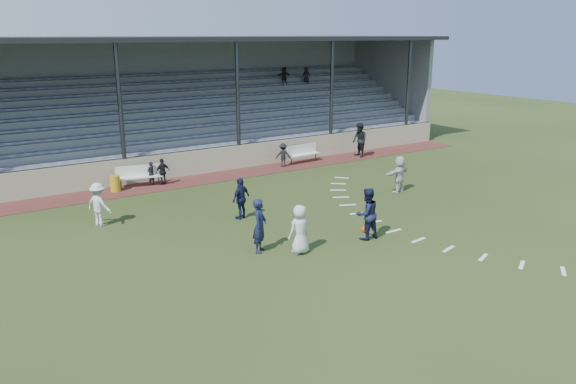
{
  "coord_description": "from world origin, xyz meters",
  "views": [
    {
      "loc": [
        -10.66,
        -13.6,
        6.76
      ],
      "look_at": [
        0.0,
        2.5,
        1.3
      ],
      "focal_mm": 35.0,
      "sensor_mm": 36.0,
      "label": 1
    }
  ],
  "objects_px": {
    "bench_left": "(139,174)",
    "trash_bin": "(115,183)",
    "official": "(360,140)",
    "bench_right": "(303,152)",
    "football": "(364,229)",
    "player_navy_lead": "(260,226)",
    "player_white_lead": "(300,229)"
  },
  "relations": [
    {
      "from": "football",
      "to": "player_white_lead",
      "type": "relative_size",
      "value": 0.14
    },
    {
      "from": "player_navy_lead",
      "to": "official",
      "type": "xyz_separation_m",
      "value": [
        12.03,
        9.23,
        0.09
      ]
    },
    {
      "from": "bench_left",
      "to": "official",
      "type": "relative_size",
      "value": 1.07
    },
    {
      "from": "trash_bin",
      "to": "football",
      "type": "xyz_separation_m",
      "value": [
        5.71,
        -10.14,
        -0.26
      ]
    },
    {
      "from": "bench_left",
      "to": "official",
      "type": "height_order",
      "value": "official"
    },
    {
      "from": "football",
      "to": "player_white_lead",
      "type": "height_order",
      "value": "player_white_lead"
    },
    {
      "from": "bench_right",
      "to": "player_navy_lead",
      "type": "height_order",
      "value": "player_navy_lead"
    },
    {
      "from": "bench_left",
      "to": "player_navy_lead",
      "type": "distance_m",
      "value": 9.99
    },
    {
      "from": "football",
      "to": "player_white_lead",
      "type": "distance_m",
      "value": 3.1
    },
    {
      "from": "official",
      "to": "player_navy_lead",
      "type": "bearing_deg",
      "value": -44.2
    },
    {
      "from": "bench_left",
      "to": "trash_bin",
      "type": "xyz_separation_m",
      "value": [
        -1.18,
        -0.3,
        -0.21
      ]
    },
    {
      "from": "bench_left",
      "to": "player_white_lead",
      "type": "relative_size",
      "value": 1.28
    },
    {
      "from": "bench_left",
      "to": "trash_bin",
      "type": "distance_m",
      "value": 1.23
    },
    {
      "from": "trash_bin",
      "to": "player_navy_lead",
      "type": "xyz_separation_m",
      "value": [
        1.7,
        -9.68,
        0.51
      ]
    },
    {
      "from": "player_white_lead",
      "to": "player_navy_lead",
      "type": "distance_m",
      "value": 1.28
    },
    {
      "from": "bench_left",
      "to": "player_navy_lead",
      "type": "relative_size",
      "value": 1.16
    },
    {
      "from": "player_navy_lead",
      "to": "trash_bin",
      "type": "bearing_deg",
      "value": 55.5
    },
    {
      "from": "bench_right",
      "to": "player_white_lead",
      "type": "xyz_separation_m",
      "value": [
        -7.56,
        -10.68,
        0.21
      ]
    },
    {
      "from": "bench_right",
      "to": "trash_bin",
      "type": "height_order",
      "value": "bench_right"
    },
    {
      "from": "football",
      "to": "bench_right",
      "type": "bearing_deg",
      "value": 66.23
    },
    {
      "from": "bench_right",
      "to": "football",
      "type": "xyz_separation_m",
      "value": [
        -4.55,
        -10.34,
        -0.47
      ]
    },
    {
      "from": "football",
      "to": "official",
      "type": "xyz_separation_m",
      "value": [
        8.02,
        9.7,
        0.86
      ]
    },
    {
      "from": "player_navy_lead",
      "to": "bench_left",
      "type": "bearing_deg",
      "value": 48.54
    },
    {
      "from": "trash_bin",
      "to": "bench_left",
      "type": "bearing_deg",
      "value": 14.21
    },
    {
      "from": "bench_left",
      "to": "bench_right",
      "type": "relative_size",
      "value": 1.01
    },
    {
      "from": "official",
      "to": "bench_right",
      "type": "bearing_deg",
      "value": -92.21
    },
    {
      "from": "bench_left",
      "to": "football",
      "type": "relative_size",
      "value": 8.83
    },
    {
      "from": "bench_left",
      "to": "player_white_lead",
      "type": "bearing_deg",
      "value": -70.42
    },
    {
      "from": "bench_right",
      "to": "official",
      "type": "distance_m",
      "value": 3.55
    },
    {
      "from": "bench_right",
      "to": "player_white_lead",
      "type": "distance_m",
      "value": 13.09
    },
    {
      "from": "player_white_lead",
      "to": "official",
      "type": "distance_m",
      "value": 14.91
    },
    {
      "from": "bench_left",
      "to": "player_white_lead",
      "type": "xyz_separation_m",
      "value": [
        1.52,
        -10.78,
        0.21
      ]
    }
  ]
}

